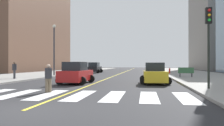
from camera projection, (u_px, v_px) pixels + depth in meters
name	position (u px, v px, depth m)	size (l,w,h in m)	color
ground_plane	(23.00, 111.00, 7.71)	(220.00, 220.00, 0.00)	#28282B
sidewalk_kerb_east	(212.00, 78.00, 25.64)	(10.00, 120.00, 0.15)	gray
sidewalk_kerb_west	(22.00, 76.00, 29.32)	(10.00, 120.00, 0.15)	gray
crosswalk_paint	(64.00, 95.00, 11.66)	(13.50, 4.00, 0.01)	silver
lane_divider_paint	(125.00, 72.00, 47.25)	(0.16, 80.00, 0.01)	yellow
low_rise_brick_west	(19.00, 17.00, 55.29)	(16.00, 32.00, 27.47)	brown
car_black_nearest	(94.00, 68.00, 41.41)	(2.80, 4.48, 2.00)	black
car_red_second	(76.00, 73.00, 18.62)	(2.67, 4.20, 1.86)	red
car_yellow_third	(154.00, 74.00, 18.46)	(2.58, 4.06, 1.80)	gold
traffic_light_near_corner	(209.00, 32.00, 13.43)	(0.36, 0.41, 5.03)	black
park_bench	(186.00, 72.00, 25.89)	(1.84, 0.72, 1.12)	#33603D
pedestrian_crossing	(48.00, 77.00, 12.72)	(0.41, 0.41, 1.66)	brown
pedestrian_walking_west	(14.00, 69.00, 22.71)	(0.44, 0.44, 1.78)	#38383D
fire_hydrant	(170.00, 71.00, 35.74)	(0.26, 0.26, 0.89)	red
street_lamp	(54.00, 45.00, 29.52)	(0.44, 0.44, 6.91)	#38383D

